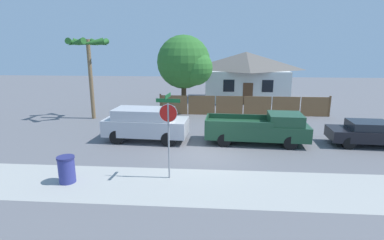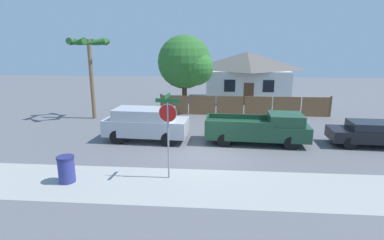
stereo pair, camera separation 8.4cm
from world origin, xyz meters
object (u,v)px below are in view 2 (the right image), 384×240
at_px(house, 246,75).
at_px(red_suv, 146,123).
at_px(orange_pickup, 260,129).
at_px(stop_sign, 168,122).
at_px(parked_sedan, 371,133).
at_px(oak_tree, 187,63).
at_px(palm_tree, 89,50).
at_px(trash_bin, 66,169).

height_order(house, red_suv, house).
distance_m(orange_pickup, stop_sign, 6.64).
bearing_deg(parked_sedan, red_suv, -176.78).
bearing_deg(oak_tree, stop_sign, -87.67).
xyz_separation_m(oak_tree, palm_tree, (-6.64, -2.88, 1.07)).
bearing_deg(oak_tree, house, 50.05).
bearing_deg(stop_sign, parked_sedan, 30.27).
xyz_separation_m(red_suv, orange_pickup, (6.35, -0.01, -0.16)).
xyz_separation_m(stop_sign, trash_bin, (-3.92, -0.71, -1.80)).
bearing_deg(parked_sedan, stop_sign, -151.12).
relative_size(house, palm_tree, 1.45).
height_order(oak_tree, stop_sign, oak_tree).
bearing_deg(oak_tree, palm_tree, -156.58).
relative_size(house, red_suv, 1.78).
xyz_separation_m(orange_pickup, trash_bin, (-8.21, -5.54, -0.31)).
distance_m(orange_pickup, parked_sedan, 5.81).
height_order(oak_tree, parked_sedan, oak_tree).
relative_size(palm_tree, parked_sedan, 1.32).
bearing_deg(stop_sign, red_suv, 117.55).
bearing_deg(trash_bin, house, 66.29).
bearing_deg(orange_pickup, oak_tree, 124.38).
distance_m(parked_sedan, trash_bin, 15.08).
xyz_separation_m(oak_tree, trash_bin, (-3.40, -13.50, -3.37)).
xyz_separation_m(house, oak_tree, (-5.33, -6.36, 1.46)).
distance_m(oak_tree, orange_pickup, 9.79).
relative_size(palm_tree, stop_sign, 1.69).
xyz_separation_m(red_suv, trash_bin, (-1.86, -5.56, -0.47)).
bearing_deg(house, red_suv, -115.62).
bearing_deg(red_suv, stop_sign, -63.83).
bearing_deg(trash_bin, oak_tree, 75.88).
height_order(palm_tree, red_suv, palm_tree).
bearing_deg(orange_pickup, red_suv, -176.91).
relative_size(house, stop_sign, 2.44).
distance_m(red_suv, stop_sign, 5.43).
bearing_deg(stop_sign, orange_pickup, 53.03).
relative_size(oak_tree, palm_tree, 1.06).
relative_size(house, oak_tree, 1.37).
height_order(oak_tree, palm_tree, oak_tree).
bearing_deg(trash_bin, parked_sedan, 21.63).
height_order(house, trash_bin, house).
xyz_separation_m(house, trash_bin, (-8.72, -19.86, -1.91)).
bearing_deg(palm_tree, house, 37.66).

